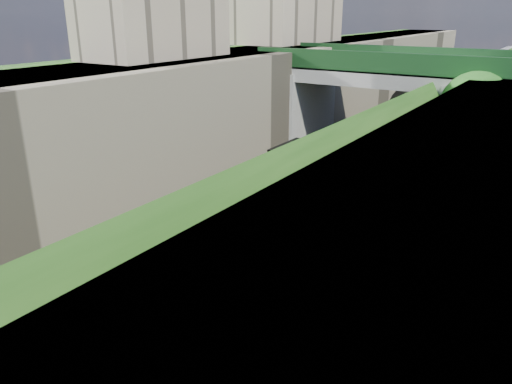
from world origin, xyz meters
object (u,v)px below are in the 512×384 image
road_bridge (400,103)px  locomotive (275,218)px  tender (350,175)px  tree (478,110)px

road_bridge → locomotive: (0.26, -15.30, -2.18)m
locomotive → tender: bearing=90.0°
tree → tender: (-4.71, -4.84, -3.03)m
tender → road_bridge: bearing=91.8°
road_bridge → tree: 5.88m
road_bridge → tree: bearing=-31.9°
tree → tender: 7.40m
road_bridge → tender: size_ratio=2.67×
tree → locomotive: (-4.71, -12.20, -2.75)m
locomotive → tender: size_ratio=1.70×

